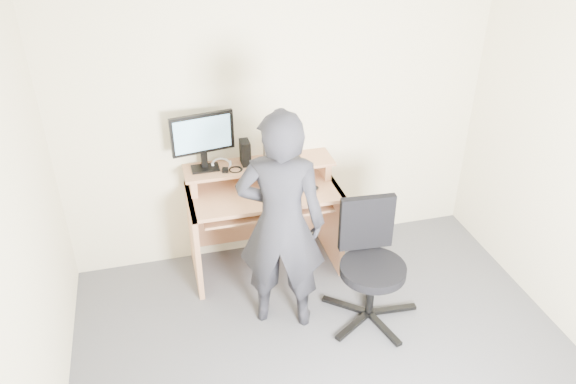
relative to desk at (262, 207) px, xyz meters
name	(u,v)px	position (x,y,z in m)	size (l,w,h in m)	color
back_wall	(279,114)	(0.20, 0.22, 0.70)	(3.50, 0.02, 2.50)	beige
desk	(262,207)	(0.00, 0.00, 0.00)	(1.20, 0.60, 0.91)	tan
monitor	(203,137)	(-0.43, 0.09, 0.64)	(0.49, 0.14, 0.47)	black
external_drive	(245,153)	(-0.10, 0.10, 0.46)	(0.07, 0.13, 0.20)	black
travel_mug	(268,152)	(0.07, 0.07, 0.45)	(0.08, 0.08, 0.18)	silver
smartphone	(297,160)	(0.30, 0.05, 0.37)	(0.07, 0.13, 0.01)	black
charger	(225,170)	(-0.28, 0.00, 0.38)	(0.04, 0.04, 0.04)	black
headphones	(221,164)	(-0.30, 0.12, 0.37)	(0.16, 0.16, 0.02)	silver
keyboard	(267,205)	(0.01, -0.17, 0.12)	(0.46, 0.18, 0.03)	black
mouse	(313,188)	(0.37, -0.18, 0.22)	(0.10, 0.06, 0.04)	black
office_chair	(370,258)	(0.62, -0.82, -0.05)	(0.71, 0.73, 0.92)	black
person	(281,224)	(-0.02, -0.71, 0.30)	(0.62, 0.41, 1.70)	black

